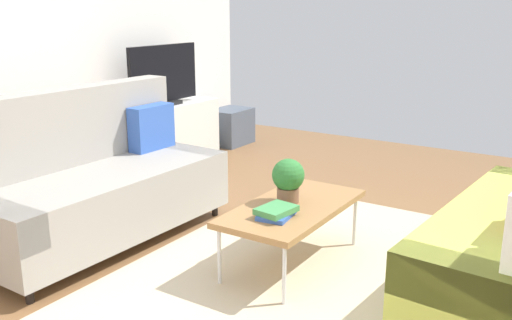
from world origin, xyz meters
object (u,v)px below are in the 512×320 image
(bottle_2, at_px, (164,98))
(vase_1, at_px, (131,102))
(bottle_1, at_px, (158,99))
(tv, at_px, (164,76))
(table_book_0, at_px, (276,215))
(potted_plant, at_px, (288,178))
(tv_console, at_px, (165,134))
(coffee_table, at_px, (293,209))
(vase_0, at_px, (120,106))
(storage_trunk, at_px, (231,127))
(bottle_0, at_px, (151,99))
(couch_beige, at_px, (96,181))

(bottle_2, bearing_deg, vase_1, 167.13)
(bottle_1, height_order, bottle_2, bottle_2)
(vase_1, relative_size, bottle_2, 1.04)
(tv, height_order, table_book_0, tv)
(potted_plant, bearing_deg, bottle_1, 60.53)
(tv_console, bearing_deg, tv, -90.00)
(vase_1, bearing_deg, tv, -9.40)
(table_book_0, bearing_deg, tv_console, 54.82)
(bottle_2, bearing_deg, table_book_0, -125.16)
(coffee_table, relative_size, bottle_1, 6.78)
(tv_console, height_order, vase_0, vase_0)
(tv, relative_size, table_book_0, 4.17)
(storage_trunk, bearing_deg, table_book_0, -140.21)
(bottle_1, bearing_deg, potted_plant, -119.47)
(vase_0, height_order, bottle_0, bottle_0)
(storage_trunk, bearing_deg, vase_0, 174.90)
(bottle_0, relative_size, bottle_1, 1.22)
(couch_beige, relative_size, bottle_2, 10.95)
(couch_beige, bearing_deg, vase_1, -142.28)
(coffee_table, xyz_separation_m, bottle_1, (1.36, 2.40, 0.33))
(vase_0, height_order, bottle_2, bottle_2)
(vase_1, relative_size, bottle_0, 0.92)
(coffee_table, height_order, potted_plant, potted_plant)
(bottle_0, bearing_deg, tv_console, 9.80)
(potted_plant, bearing_deg, storage_trunk, 41.77)
(bottle_1, distance_m, bottle_2, 0.10)
(tv, bearing_deg, vase_1, 170.60)
(potted_plant, xyz_separation_m, bottle_0, (1.23, 2.34, 0.16))
(tv_console, xyz_separation_m, table_book_0, (-1.73, -2.46, 0.11))
(potted_plant, bearing_deg, coffee_table, -120.81)
(bottle_1, relative_size, bottle_2, 0.93)
(coffee_table, bearing_deg, tv_console, 58.57)
(tv_console, relative_size, bottle_2, 7.99)
(tv, height_order, bottle_2, tv)
(tv_console, bearing_deg, potted_plant, -121.44)
(tv_console, height_order, potted_plant, potted_plant)
(potted_plant, bearing_deg, table_book_0, -164.56)
(storage_trunk, xyz_separation_m, vase_1, (-1.52, 0.15, 0.51))
(tv_console, xyz_separation_m, bottle_2, (-0.03, -0.04, 0.41))
(couch_beige, xyz_separation_m, bottle_2, (1.85, 0.98, 0.29))
(table_book_0, distance_m, vase_1, 2.85)
(coffee_table, height_order, bottle_0, bottle_0)
(potted_plant, distance_m, vase_0, 2.59)
(bottle_1, bearing_deg, tv_console, 16.78)
(storage_trunk, relative_size, bottle_1, 3.20)
(vase_0, distance_m, vase_1, 0.16)
(couch_beige, distance_m, tv, 2.19)
(potted_plant, height_order, bottle_2, bottle_2)
(vase_0, xyz_separation_m, bottle_2, (0.55, -0.09, 0.02))
(potted_plant, relative_size, bottle_2, 1.68)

